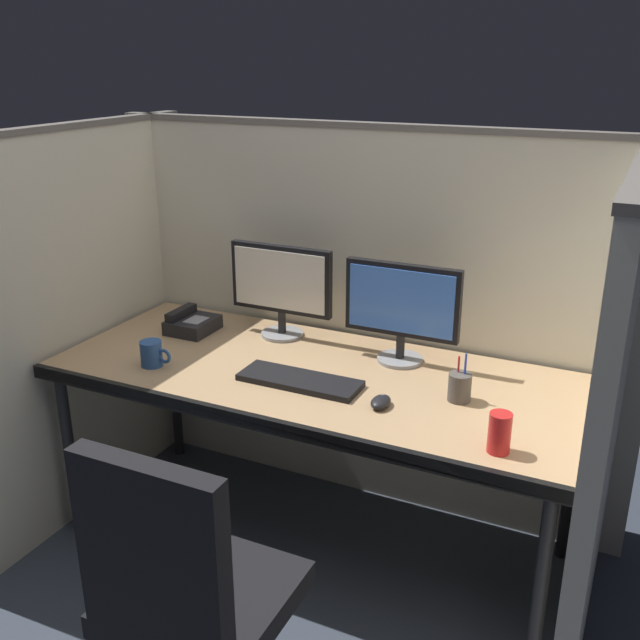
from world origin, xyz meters
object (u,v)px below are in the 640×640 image
keyboard_main (300,381)px  pen_cup (460,387)px  computer_mouse (381,402)px  monitor_right (402,306)px  desk (313,385)px  monitor_left (281,285)px  coffee_mug (152,354)px  desk_phone (192,324)px  soda_can (500,433)px  office_chair (196,640)px

keyboard_main → pen_cup: size_ratio=2.58×
computer_mouse → monitor_right: bearing=100.3°
pen_cup → desk: bearing=-179.1°
monitor_left → pen_cup: 0.86m
coffee_mug → monitor_right: bearing=28.1°
monitor_left → monitor_right: bearing=-4.4°
computer_mouse → desk_phone: size_ratio=0.51×
soda_can → keyboard_main: bearing=167.1°
soda_can → computer_mouse: bearing=163.5°
soda_can → monitor_right: bearing=133.7°
desk → desk_phone: size_ratio=10.00×
office_chair → computer_mouse: (0.21, 0.77, 0.39)m
desk → office_chair: size_ratio=1.95×
keyboard_main → computer_mouse: bearing=-8.0°
desk → monitor_right: monitor_right is taller
computer_mouse → coffee_mug: (-0.87, -0.05, 0.03)m
office_chair → keyboard_main: size_ratio=2.27×
computer_mouse → pen_cup: pen_cup is taller
monitor_right → computer_mouse: bearing=-79.7°
desk → soda_can: size_ratio=15.57×
keyboard_main → desk: bearing=91.0°
monitor_left → coffee_mug: monitor_left is taller
keyboard_main → soda_can: size_ratio=3.52×
soda_can → coffee_mug: bearing=176.9°
computer_mouse → keyboard_main: bearing=172.0°
office_chair → desk_phone: bearing=125.2°
monitor_right → keyboard_main: 0.46m
monitor_left → monitor_right: same height
monitor_right → keyboard_main: (-0.25, -0.33, -0.20)m
desk → monitor_left: bearing=134.8°
office_chair → soda_can: bearing=47.5°
monitor_right → pen_cup: 0.40m
monitor_left → computer_mouse: 0.75m
pen_cup → monitor_right: bearing=142.0°
computer_mouse → pen_cup: bearing=35.4°
monitor_right → soda_can: monitor_right is taller
desk_phone → desk: bearing=-14.1°
soda_can → coffee_mug: soda_can is taller
office_chair → desk: bearing=97.4°
office_chair → computer_mouse: bearing=75.6°
desk → soda_can: soda_can is taller
desk → monitor_left: monitor_left is taller
monitor_right → computer_mouse: monitor_right is taller
computer_mouse → soda_can: bearing=-16.5°
desk → soda_can: (0.72, -0.27, 0.11)m
monitor_left → desk_phone: monitor_left is taller
monitor_right → soda_can: (0.47, -0.50, -0.15)m
pen_cup → soda_can: size_ratio=1.37×
monitor_right → office_chair: bearing=-97.2°
pen_cup → coffee_mug: bearing=-169.3°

